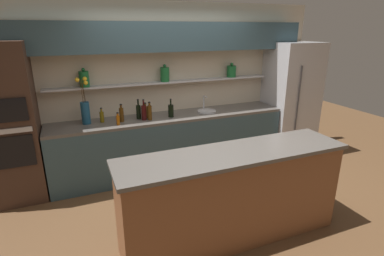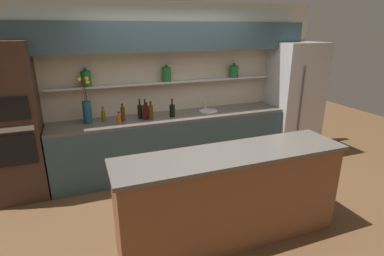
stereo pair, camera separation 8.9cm
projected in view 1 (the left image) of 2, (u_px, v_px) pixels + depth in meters
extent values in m
plane|color=brown|center=(208.00, 208.00, 3.86)|extent=(12.00, 12.00, 0.00)
cube|color=beige|center=(167.00, 87.00, 4.85)|extent=(5.20, 0.10, 2.60)
cube|color=#B7B7BC|center=(166.00, 82.00, 4.67)|extent=(3.54, 0.18, 0.02)
cylinder|color=#19602D|center=(84.00, 79.00, 4.19)|extent=(0.13, 0.13, 0.22)
sphere|color=#19602D|center=(83.00, 70.00, 4.15)|extent=(0.05, 0.05, 0.05)
cylinder|color=#19602D|center=(165.00, 74.00, 4.62)|extent=(0.14, 0.14, 0.22)
sphere|color=#19602D|center=(165.00, 66.00, 4.58)|extent=(0.05, 0.05, 0.05)
cylinder|color=#19602D|center=(231.00, 71.00, 5.05)|extent=(0.15, 0.15, 0.19)
sphere|color=#19602D|center=(232.00, 64.00, 5.01)|extent=(0.05, 0.05, 0.05)
cube|color=#334C56|center=(171.00, 37.00, 4.41)|extent=(4.42, 0.34, 0.42)
cube|color=#334C56|center=(172.00, 144.00, 4.79)|extent=(3.64, 0.62, 0.88)
cube|color=#56514C|center=(171.00, 117.00, 4.64)|extent=(3.64, 0.62, 0.04)
cube|color=brown|center=(232.00, 198.00, 3.19)|extent=(2.39, 0.55, 0.98)
cube|color=#56514C|center=(235.00, 154.00, 3.03)|extent=(2.45, 0.61, 0.04)
cube|color=#B7B7BC|center=(290.00, 99.00, 5.39)|extent=(0.82, 0.70, 1.99)
cylinder|color=#4C4C51|center=(299.00, 99.00, 4.98)|extent=(0.02, 0.02, 1.09)
cube|color=#3D281E|center=(8.00, 125.00, 3.81)|extent=(0.69, 0.62, 2.07)
cube|color=black|center=(8.00, 153.00, 3.61)|extent=(0.58, 0.02, 0.40)
cube|color=#B7B7BC|center=(3.00, 132.00, 3.52)|extent=(0.61, 0.02, 0.06)
cylinder|color=navy|center=(86.00, 113.00, 4.20)|extent=(0.12, 0.12, 0.31)
cylinder|color=#4C3319|center=(84.00, 93.00, 4.11)|extent=(0.02, 0.05, 0.27)
sphere|color=yellow|center=(86.00, 83.00, 4.06)|extent=(0.06, 0.06, 0.06)
cylinder|color=#4C3319|center=(82.00, 91.00, 4.09)|extent=(0.01, 0.08, 0.31)
sphere|color=yellow|center=(77.00, 80.00, 4.02)|extent=(0.06, 0.06, 0.06)
cylinder|color=#4C3319|center=(83.00, 91.00, 4.10)|extent=(0.02, 0.05, 0.32)
sphere|color=yellow|center=(85.00, 79.00, 4.06)|extent=(0.06, 0.06, 0.06)
cylinder|color=#B7B7BC|center=(207.00, 111.00, 4.85)|extent=(0.30, 0.30, 0.02)
cylinder|color=#B7B7BC|center=(204.00, 102.00, 4.91)|extent=(0.02, 0.02, 0.22)
cylinder|color=#B7B7BC|center=(205.00, 97.00, 4.82)|extent=(0.02, 0.12, 0.02)
cylinder|color=#9E4C0A|center=(118.00, 120.00, 4.18)|extent=(0.05, 0.05, 0.13)
cylinder|color=#9E4C0A|center=(118.00, 115.00, 4.15)|extent=(0.03, 0.03, 0.04)
cylinder|color=black|center=(117.00, 113.00, 4.14)|extent=(0.03, 0.03, 0.01)
cylinder|color=#4C2D0C|center=(122.00, 115.00, 4.31)|extent=(0.06, 0.06, 0.20)
cylinder|color=#4C2D0C|center=(121.00, 107.00, 4.28)|extent=(0.03, 0.03, 0.04)
cylinder|color=black|center=(121.00, 105.00, 4.27)|extent=(0.03, 0.03, 0.01)
cylinder|color=#380C0C|center=(144.00, 113.00, 4.40)|extent=(0.08, 0.08, 0.21)
cylinder|color=#380C0C|center=(143.00, 103.00, 4.35)|extent=(0.02, 0.02, 0.08)
cylinder|color=black|center=(143.00, 100.00, 4.33)|extent=(0.03, 0.03, 0.01)
cylinder|color=brown|center=(102.00, 117.00, 4.30)|extent=(0.06, 0.06, 0.15)
cylinder|color=brown|center=(101.00, 110.00, 4.27)|extent=(0.03, 0.03, 0.05)
cylinder|color=black|center=(101.00, 108.00, 4.26)|extent=(0.03, 0.03, 0.01)
cylinder|color=#4C2D0C|center=(150.00, 113.00, 4.39)|extent=(0.06, 0.06, 0.21)
cylinder|color=#4C2D0C|center=(149.00, 104.00, 4.35)|extent=(0.03, 0.03, 0.04)
cylinder|color=black|center=(149.00, 102.00, 4.34)|extent=(0.03, 0.03, 0.01)
cylinder|color=black|center=(139.00, 112.00, 4.44)|extent=(0.07, 0.07, 0.21)
cylinder|color=black|center=(138.00, 103.00, 4.39)|extent=(0.02, 0.02, 0.08)
cylinder|color=black|center=(138.00, 100.00, 4.38)|extent=(0.03, 0.03, 0.01)
cylinder|color=#4C2D0C|center=(145.00, 112.00, 4.49)|extent=(0.07, 0.07, 0.18)
cylinder|color=#4C2D0C|center=(145.00, 105.00, 4.46)|extent=(0.03, 0.03, 0.04)
cylinder|color=black|center=(145.00, 103.00, 4.45)|extent=(0.03, 0.03, 0.01)
cylinder|color=black|center=(171.00, 111.00, 4.54)|extent=(0.08, 0.08, 0.19)
cylinder|color=black|center=(171.00, 102.00, 4.50)|extent=(0.02, 0.02, 0.08)
cylinder|color=black|center=(171.00, 99.00, 4.49)|extent=(0.03, 0.03, 0.01)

